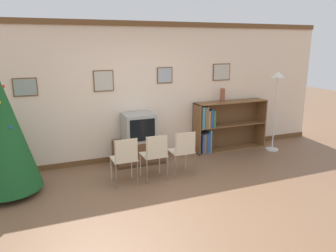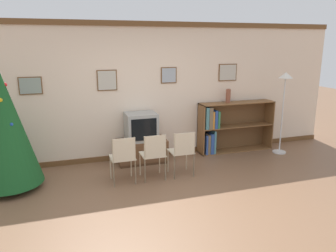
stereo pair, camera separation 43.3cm
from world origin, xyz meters
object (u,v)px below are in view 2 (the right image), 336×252
bookshelf (224,127)px  tv_console (141,151)px  christmas_tree (3,125)px  folding_chair_left (123,157)px  television (141,127)px  vase (228,96)px  folding_chair_center (154,154)px  folding_chair_right (183,151)px  standing_lamp (284,92)px

bookshelf → tv_console: bearing=-177.1°
christmas_tree → folding_chair_left: size_ratio=2.60×
christmas_tree → television: bearing=13.2°
bookshelf → vase: vase is taller
folding_chair_center → bookshelf: bearing=28.8°
folding_chair_left → vase: size_ratio=2.84×
vase → folding_chair_center: bearing=-151.6°
folding_chair_left → folding_chair_right: bearing=0.0°
television → standing_lamp: (2.96, -0.35, 0.60)m
christmas_tree → tv_console: size_ratio=2.21×
folding_chair_right → bookshelf: bookshelf is taller
television → christmas_tree: bearing=-166.8°
christmas_tree → tv_console: christmas_tree is taller
television → bookshelf: 1.86m
folding_chair_center → tv_console: bearing=90.0°
christmas_tree → folding_chair_center: christmas_tree is taller
television → vase: (1.93, 0.12, 0.50)m
christmas_tree → standing_lamp: size_ratio=1.24×
christmas_tree → folding_chair_left: bearing=-12.0°
folding_chair_left → vase: 2.76m
folding_chair_left → standing_lamp: size_ratio=0.48×
bookshelf → christmas_tree: bearing=-171.3°
folding_chair_center → folding_chair_right: 0.52m
christmas_tree → folding_chair_right: 2.91m
folding_chair_left → folding_chair_center: 0.52m
christmas_tree → bookshelf: 4.24m
folding_chair_right → bookshelf: (1.33, 1.02, 0.06)m
bookshelf → folding_chair_right: bearing=-142.6°
folding_chair_right → bookshelf: 1.67m
tv_console → bookshelf: (1.85, 0.10, 0.31)m
folding_chair_center → standing_lamp: standing_lamp is taller
vase → folding_chair_left: bearing=-157.0°
television → folding_chair_center: 0.95m
tv_console → bookshelf: 1.88m
folding_chair_right → tv_console: bearing=119.5°
folding_chair_center → folding_chair_right: (0.52, 0.00, 0.00)m
christmas_tree → folding_chair_center: bearing=-9.3°
folding_chair_right → christmas_tree: bearing=172.4°
television → vase: bearing=3.6°
tv_console → standing_lamp: (2.96, -0.36, 1.09)m
folding_chair_left → folding_chair_center: size_ratio=1.00×
folding_chair_left → bookshelf: bookshelf is taller
television → vase: vase is taller
tv_console → television: television is taller
folding_chair_right → vase: 1.90m
folding_chair_center → vase: (1.93, 1.04, 0.74)m
christmas_tree → standing_lamp: (5.27, 0.19, 0.26)m
standing_lamp → television: bearing=173.2°
television → folding_chair_center: (-0.00, -0.92, -0.25)m
christmas_tree → tv_console: (2.31, 0.54, -0.83)m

